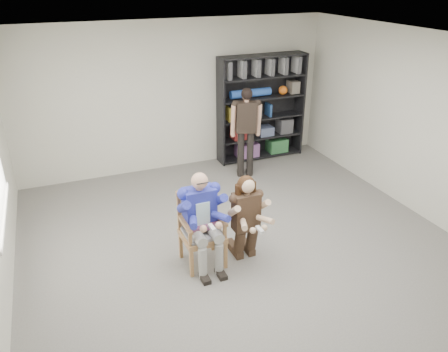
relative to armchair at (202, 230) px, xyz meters
name	(u,v)px	position (x,y,z in m)	size (l,w,h in m)	color
room_shell	(258,167)	(0.65, -0.25, 0.89)	(6.00, 7.00, 2.80)	beige
floor	(254,262)	(0.65, -0.25, -0.51)	(6.00, 7.00, 0.01)	slate
armchair	(202,230)	(0.00, 0.00, 0.00)	(0.59, 0.57, 1.01)	olive
seated_man	(202,220)	(0.00, 0.00, 0.15)	(0.57, 0.79, 1.31)	navy
kneeling_woman	(247,219)	(0.58, -0.12, 0.10)	(0.51, 0.81, 1.20)	#33261C
bookshelf	(261,108)	(2.35, 3.03, 0.54)	(1.80, 0.38, 2.10)	black
standing_man	(246,134)	(1.67, 2.29, 0.34)	(0.52, 0.29, 1.69)	black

